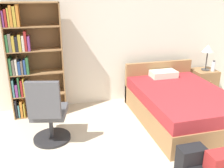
{
  "coord_description": "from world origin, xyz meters",
  "views": [
    {
      "loc": [
        -1.42,
        -1.44,
        2.11
      ],
      "look_at": [
        -0.52,
        1.98,
        0.81
      ],
      "focal_mm": 40.0,
      "sensor_mm": 36.0,
      "label": 1
    }
  ],
  "objects": [
    {
      "name": "backpack_black",
      "position": [
        0.14,
        0.73,
        0.19
      ],
      "size": [
        0.33,
        0.26,
        0.39
      ],
      "color": "black",
      "rests_on": "ground_plane"
    },
    {
      "name": "water_bottle",
      "position": [
        1.86,
        2.81,
        0.69
      ],
      "size": [
        0.08,
        0.08,
        0.23
      ],
      "color": "silver",
      "rests_on": "nightstand"
    },
    {
      "name": "bed",
      "position": [
        0.73,
        2.08,
        0.29
      ],
      "size": [
        1.4,
        2.0,
        0.82
      ],
      "color": "olive",
      "rests_on": "ground_plane"
    },
    {
      "name": "nightstand",
      "position": [
        1.75,
        2.92,
        0.29
      ],
      "size": [
        0.48,
        0.47,
        0.58
      ],
      "color": "olive",
      "rests_on": "ground_plane"
    },
    {
      "name": "bookshelf",
      "position": [
        -1.76,
        2.95,
        1.03
      ],
      "size": [
        0.92,
        0.34,
        1.98
      ],
      "color": "olive",
      "rests_on": "ground_plane"
    },
    {
      "name": "office_chair",
      "position": [
        -1.49,
        1.9,
        0.46
      ],
      "size": [
        0.58,
        0.65,
        1.03
      ],
      "color": "#232326",
      "rests_on": "ground_plane"
    },
    {
      "name": "table_lamp",
      "position": [
        1.76,
        2.91,
        1.02
      ],
      "size": [
        0.25,
        0.25,
        0.54
      ],
      "color": "#333333",
      "rests_on": "nightstand"
    },
    {
      "name": "wall_back",
      "position": [
        0.0,
        3.23,
        1.3
      ],
      "size": [
        9.0,
        0.06,
        2.6
      ],
      "color": "silver",
      "rests_on": "ground_plane"
    }
  ]
}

